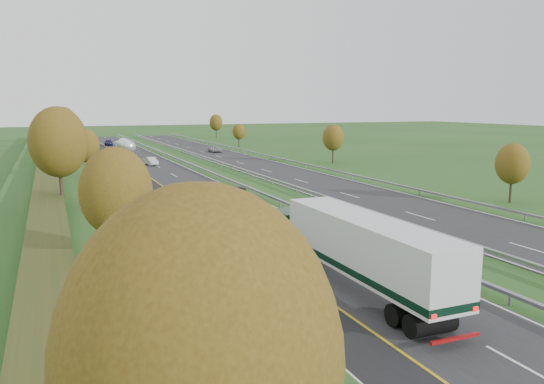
{
  "coord_description": "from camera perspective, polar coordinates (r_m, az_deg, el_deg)",
  "views": [
    {
      "loc": [
        -14.63,
        -14.25,
        9.71
      ],
      "look_at": [
        3.17,
        28.05,
        2.2
      ],
      "focal_mm": 35.0,
      "sensor_mm": 36.0,
      "label": 1
    }
  ],
  "objects": [
    {
      "name": "hedge_left",
      "position": [
        74.6,
        -23.02,
        3.05
      ],
      "size": [
        2.2,
        180.0,
        1.1
      ],
      "primitive_type": "cube",
      "color": "#2E3917",
      "rests_on": "embankment_left"
    },
    {
      "name": "ground",
      "position": [
        73.5,
        -4.68,
        1.67
      ],
      "size": [
        400.0,
        400.0,
        0.0
      ],
      "primitive_type": "plane",
      "color": "#224B1A",
      "rests_on": "ground"
    },
    {
      "name": "lane_markings",
      "position": [
        77.66,
        -6.93,
        2.08
      ],
      "size": [
        26.75,
        200.0,
        0.01
      ],
      "color": "silver",
      "rests_on": "near_carriageway"
    },
    {
      "name": "embankment_left",
      "position": [
        74.78,
        -21.42,
        1.96
      ],
      "size": [
        12.0,
        200.0,
        2.0
      ],
      "primitive_type": "cube",
      "color": "#224B1A",
      "rests_on": "ground"
    },
    {
      "name": "car_dark_near",
      "position": [
        54.78,
        -3.47,
        -0.13
      ],
      "size": [
        1.94,
        4.29,
        1.43
      ],
      "primitive_type": "imported",
      "rotation": [
        0.0,
        0.0,
        -0.06
      ],
      "color": "black",
      "rests_on": "near_carriageway"
    },
    {
      "name": "far_carriageway",
      "position": [
        81.09,
        -0.07,
        2.43
      ],
      "size": [
        10.5,
        200.0,
        0.04
      ],
      "primitive_type": "cube",
      "color": "black",
      "rests_on": "ground"
    },
    {
      "name": "trees_far",
      "position": [
        112.73,
        0.43,
        6.51
      ],
      "size": [
        8.45,
        118.6,
        7.12
      ],
      "color": "#2D2116",
      "rests_on": "ground"
    },
    {
      "name": "car_silver_mid",
      "position": [
        89.09,
        -12.87,
        3.25
      ],
      "size": [
        1.89,
        4.09,
        1.3
      ],
      "primitive_type": "imported",
      "rotation": [
        0.0,
        0.0,
        0.13
      ],
      "color": "silver",
      "rests_on": "near_carriageway"
    },
    {
      "name": "median_barrier_far",
      "position": [
        79.01,
        -3.89,
        2.66
      ],
      "size": [
        0.32,
        200.0,
        0.71
      ],
      "color": "gray",
      "rests_on": "ground"
    },
    {
      "name": "near_carriageway",
      "position": [
        76.3,
        -11.58,
        1.81
      ],
      "size": [
        10.5,
        200.0,
        0.04
      ],
      "primitive_type": "cube",
      "color": "black",
      "rests_on": "ground"
    },
    {
      "name": "outer_barrier_far",
      "position": [
        83.43,
        3.61,
        3.02
      ],
      "size": [
        0.32,
        200.0,
        0.71
      ],
      "color": "gray",
      "rests_on": "ground"
    },
    {
      "name": "car_small_far",
      "position": [
        135.89,
        -17.18,
        5.08
      ],
      "size": [
        2.16,
        4.72,
        1.34
      ],
      "primitive_type": "imported",
      "rotation": [
        0.0,
        0.0,
        -0.06
      ],
      "color": "#14143F",
      "rests_on": "near_carriageway"
    },
    {
      "name": "car_oncoming",
      "position": [
        112.2,
        -6.18,
        4.63
      ],
      "size": [
        2.54,
        4.92,
        1.33
      ],
      "primitive_type": "imported",
      "rotation": [
        0.0,
        0.0,
        3.07
      ],
      "color": "#ACACB1",
      "rests_on": "far_carriageway"
    },
    {
      "name": "median_barrier_near",
      "position": [
        77.52,
        -7.46,
        2.48
      ],
      "size": [
        0.32,
        200.0,
        0.71
      ],
      "color": "gray",
      "rests_on": "ground"
    },
    {
      "name": "fence_left",
      "position": [
        74.42,
        -18.02,
        3.45
      ],
      "size": [
        0.12,
        189.06,
        1.2
      ],
      "color": "#422B19",
      "rests_on": "embankment_left"
    },
    {
      "name": "trees_left",
      "position": [
        70.99,
        -21.31,
        5.96
      ],
      "size": [
        6.64,
        164.3,
        7.66
      ],
      "color": "#2D2116",
      "rests_on": "embankment_left"
    },
    {
      "name": "hard_shoulder",
      "position": [
        75.67,
        -14.36,
        1.65
      ],
      "size": [
        3.0,
        200.0,
        0.04
      ],
      "primitive_type": "cube",
      "color": "black",
      "rests_on": "ground"
    },
    {
      "name": "box_lorry",
      "position": [
        28.4,
        8.85,
        -5.88
      ],
      "size": [
        2.58,
        16.28,
        4.06
      ],
      "color": "black",
      "rests_on": "near_carriageway"
    },
    {
      "name": "road_tanker",
      "position": [
        104.41,
        -15.48,
        4.65
      ],
      "size": [
        2.4,
        11.22,
        3.46
      ],
      "color": "silver",
      "rests_on": "near_carriageway"
    }
  ]
}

